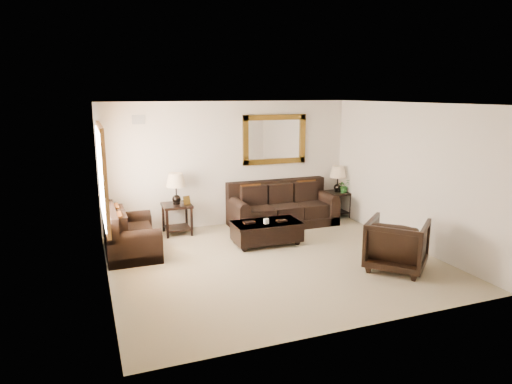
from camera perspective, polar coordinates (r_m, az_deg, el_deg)
name	(u,v)px	position (r m, az deg, el deg)	size (l,w,h in m)	color
room	(275,185)	(7.67, 2.35, 0.85)	(5.51, 5.01, 2.71)	gray
window	(103,175)	(7.93, -18.61, 2.06)	(0.07, 1.96, 1.66)	white
mirror	(275,140)	(10.25, 2.35, 6.57)	(1.50, 0.06, 1.10)	#47270E
air_vent	(138,120)	(9.47, -14.49, 8.76)	(0.25, 0.02, 0.18)	#999999
sofa	(282,209)	(10.13, 3.22, -2.16)	(2.33, 1.00, 0.95)	black
loveseat	(128,237)	(8.63, -15.72, -5.38)	(0.91, 1.53, 0.86)	black
end_table_left	(176,195)	(9.46, -9.92, -0.33)	(0.58, 0.58, 1.28)	black
end_table_right	(337,184)	(10.83, 10.15, 1.01)	(0.55, 0.55, 1.20)	black
coffee_table	(267,230)	(8.82, 1.34, -4.82)	(1.31, 0.72, 0.55)	black
armchair	(397,242)	(7.89, 17.21, -6.00)	(0.91, 0.85, 0.94)	black
potted_plant	(344,187)	(10.82, 10.95, 0.60)	(0.28, 0.31, 0.24)	#265A1F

